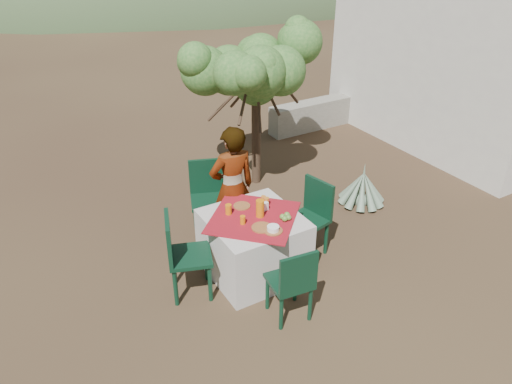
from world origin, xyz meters
TOP-DOWN VIEW (x-y plane):
  - ground at (0.00, 0.00)m, footprint 160.00×160.00m
  - table at (-0.05, 0.08)m, footprint 1.30×1.30m
  - chair_far at (-0.11, 1.17)m, footprint 0.59×0.59m
  - chair_near at (-0.11, -0.82)m, footprint 0.46×0.46m
  - chair_left at (-0.92, 0.14)m, footprint 0.59×0.59m
  - chair_right at (0.77, 0.09)m, footprint 0.53×0.53m
  - person at (0.02, 0.72)m, footprint 0.61×0.42m
  - shrub_tree at (1.19, 2.09)m, footprint 1.83×1.79m
  - agave at (2.11, 0.65)m, footprint 0.69×0.69m
  - guesthouse at (5.60, 1.80)m, footprint 3.20×4.20m
  - stone_wall at (3.60, 3.40)m, footprint 2.60×0.35m
  - plate_far at (-0.05, 0.35)m, footprint 0.20×0.20m
  - plate_near at (-0.09, -0.16)m, footprint 0.23×0.23m
  - glass_far at (-0.26, 0.28)m, footprint 0.07×0.07m
  - glass_near at (-0.22, 0.02)m, footprint 0.06×0.06m
  - juice_pitcher at (0.02, 0.06)m, footprint 0.09×0.09m
  - bowl_plate at (-0.01, -0.27)m, footprint 0.21×0.21m
  - white_bowl at (-0.01, -0.27)m, footprint 0.13×0.13m
  - jar_left at (0.21, 0.23)m, footprint 0.06×0.06m
  - jar_right at (0.20, 0.29)m, footprint 0.06×0.06m
  - napkin_holder at (0.13, 0.14)m, footprint 0.09×0.06m
  - fruit_cluster at (0.23, -0.15)m, footprint 0.13×0.12m

SIDE VIEW (x-z plane):
  - ground at x=0.00m, z-range 0.00..0.00m
  - agave at x=2.11m, z-range -0.12..0.61m
  - stone_wall at x=3.60m, z-range 0.00..0.55m
  - table at x=-0.05m, z-range 0.00..0.76m
  - chair_near at x=-0.11m, z-range 0.05..0.95m
  - chair_right at x=0.77m, z-range 0.05..1.02m
  - chair_far at x=-0.11m, z-range 0.05..1.04m
  - chair_left at x=-0.92m, z-range 0.06..1.05m
  - bowl_plate at x=-0.01m, z-range 0.76..0.77m
  - plate_far at x=-0.05m, z-range 0.76..0.78m
  - plate_near at x=-0.09m, z-range 0.76..0.78m
  - fruit_cluster at x=0.23m, z-range 0.76..0.83m
  - white_bowl at x=-0.01m, z-range 0.77..0.82m
  - person at x=0.02m, z-range 0.00..1.61m
  - jar_right at x=0.20m, z-range 0.76..0.85m
  - glass_near at x=-0.22m, z-range 0.76..0.86m
  - jar_left at x=0.21m, z-range 0.76..0.86m
  - napkin_holder at x=0.13m, z-range 0.76..0.86m
  - glass_far at x=-0.26m, z-range 0.76..0.88m
  - juice_pitcher at x=0.02m, z-range 0.76..0.97m
  - guesthouse at x=5.60m, z-range 0.00..3.00m
  - shrub_tree at x=1.19m, z-range 0.62..2.77m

